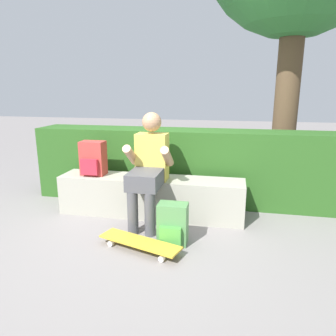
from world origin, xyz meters
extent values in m
plane|color=gray|center=(0.00, 0.00, 0.00)|extent=(24.00, 24.00, 0.00)
cube|color=#9E9B8C|center=(0.00, 0.31, 0.23)|extent=(2.14, 0.41, 0.45)
cube|color=gold|center=(0.04, 0.25, 0.71)|extent=(0.34, 0.22, 0.52)
sphere|color=tan|center=(0.04, 0.25, 1.10)|extent=(0.21, 0.21, 0.21)
cube|color=#4C4C51|center=(0.04, -0.06, 0.54)|extent=(0.32, 0.40, 0.17)
cylinder|color=#4C4C51|center=(-0.05, -0.21, 0.23)|extent=(0.11, 0.11, 0.45)
cylinder|color=#4C4C51|center=(0.13, -0.21, 0.23)|extent=(0.11, 0.11, 0.45)
cylinder|color=tan|center=(-0.16, 0.11, 0.75)|extent=(0.09, 0.33, 0.27)
cylinder|color=tan|center=(0.24, 0.11, 0.75)|extent=(0.09, 0.33, 0.27)
cube|color=gold|center=(0.11, -0.53, 0.08)|extent=(0.82, 0.44, 0.02)
cylinder|color=silver|center=(0.40, -0.55, 0.03)|extent=(0.06, 0.05, 0.05)
cylinder|color=silver|center=(0.36, -0.69, 0.03)|extent=(0.06, 0.05, 0.05)
cylinder|color=silver|center=(-0.13, -0.37, 0.03)|extent=(0.06, 0.05, 0.05)
cylinder|color=silver|center=(-0.18, -0.52, 0.03)|extent=(0.06, 0.05, 0.05)
cube|color=#B23833|center=(-0.69, 0.31, 0.65)|extent=(0.28, 0.18, 0.40)
cube|color=red|center=(-0.69, 0.19, 0.57)|extent=(0.20, 0.05, 0.18)
cube|color=#51894C|center=(0.39, -0.33, 0.20)|extent=(0.28, 0.18, 0.40)
cube|color=#4A9E3F|center=(0.39, -0.45, 0.12)|extent=(0.20, 0.05, 0.18)
cube|color=#28551D|center=(0.40, 0.89, 0.47)|extent=(4.10, 0.52, 0.94)
cylinder|color=brown|center=(1.64, 1.82, 1.49)|extent=(0.34, 0.34, 2.97)
camera|label=1|loc=(0.90, -3.05, 1.44)|focal=33.53mm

